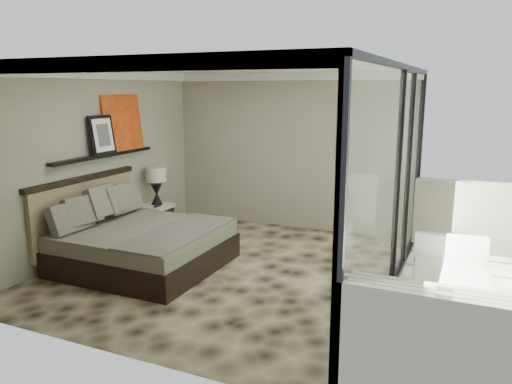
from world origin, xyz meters
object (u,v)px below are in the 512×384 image
at_px(table_lamp, 156,181).
at_px(lounger, 452,294).
at_px(nightstand, 155,219).
at_px(bed, 138,242).

height_order(table_lamp, lounger, table_lamp).
bearing_deg(lounger, nightstand, 159.88).
bearing_deg(nightstand, lounger, 3.93).
bearing_deg(nightstand, table_lamp, 96.50).
distance_m(bed, lounger, 4.25).
relative_size(bed, table_lamp, 3.27).
height_order(bed, table_lamp, bed).
bearing_deg(lounger, bed, 176.80).
distance_m(table_lamp, lounger, 5.18).
relative_size(nightstand, table_lamp, 0.80).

